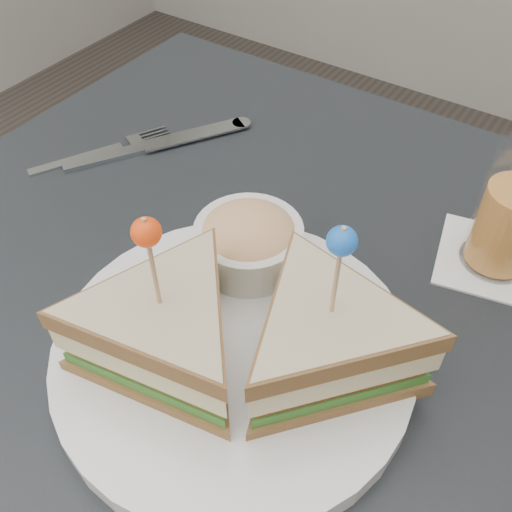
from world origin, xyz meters
name	(u,v)px	position (x,y,z in m)	size (l,w,h in m)	color
table	(243,342)	(0.00, 0.00, 0.67)	(0.80, 0.80, 0.75)	black
plate_meal	(243,329)	(0.05, -0.06, 0.80)	(0.39, 0.39, 0.18)	white
cutlery_fork	(108,150)	(-0.27, 0.10, 0.75)	(0.10, 0.17, 0.01)	silver
cutlery_knife	(152,146)	(-0.23, 0.13, 0.75)	(0.15, 0.21, 0.01)	silver
drink_set	(512,216)	(0.18, 0.18, 0.81)	(0.13, 0.13, 0.14)	white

